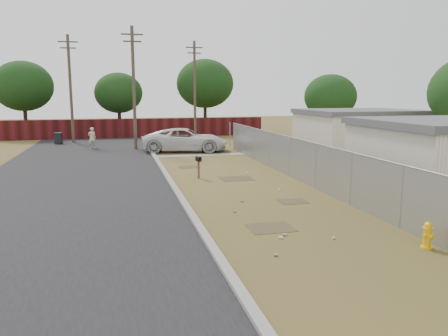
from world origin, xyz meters
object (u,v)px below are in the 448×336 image
object	(u,v)px
trash_bin	(58,138)
mailbox	(199,161)
fire_hydrant	(428,236)
pedestrian	(92,138)
pickup_truck	(186,140)

from	to	relation	value
trash_bin	mailbox	bearing A→B (deg)	-63.88
mailbox	fire_hydrant	bearing A→B (deg)	-69.59
fire_hydrant	mailbox	distance (m)	12.06
fire_hydrant	pedestrian	size ratio (longest dim) A/B	0.47
pickup_truck	trash_bin	distance (m)	12.02
pickup_truck	pedestrian	bearing A→B (deg)	75.56
fire_hydrant	trash_bin	distance (m)	31.57
mailbox	pickup_truck	size ratio (longest dim) A/B	0.18
mailbox	pickup_truck	xyz separation A→B (m)	(0.97, 10.32, -0.04)
pickup_truck	trash_bin	size ratio (longest dim) A/B	6.42
pickup_truck	pedestrian	distance (m)	7.47
pedestrian	trash_bin	world-z (taller)	pedestrian
fire_hydrant	pickup_truck	xyz separation A→B (m)	(-3.23, 21.61, 0.48)
fire_hydrant	pickup_truck	world-z (taller)	pickup_truck
pickup_truck	trash_bin	bearing A→B (deg)	65.11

